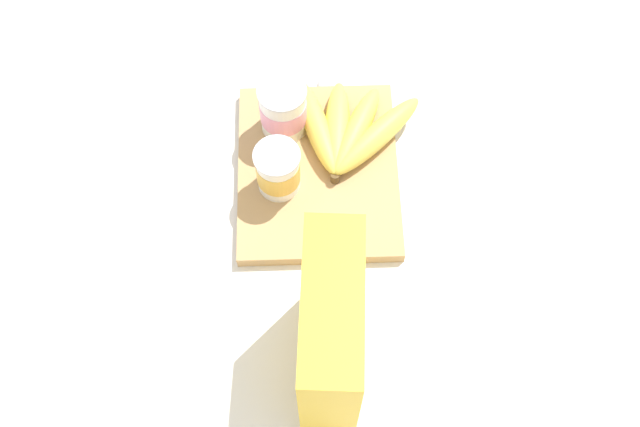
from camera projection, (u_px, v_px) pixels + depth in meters
name	position (u px, v px, depth m)	size (l,w,h in m)	color
ground_plane	(318.00, 175.00, 1.16)	(2.40, 2.40, 0.00)	silver
cutting_board	(318.00, 171.00, 1.15)	(0.30, 0.24, 0.02)	tan
cereal_box	(331.00, 333.00, 0.92)	(0.20, 0.07, 0.25)	yellow
yogurt_cup_front	(278.00, 170.00, 1.09)	(0.07, 0.07, 0.08)	white
yogurt_cup_back	(283.00, 109.00, 1.13)	(0.07, 0.07, 0.09)	white
banana_bunch	(348.00, 130.00, 1.15)	(0.19, 0.21, 0.04)	#E3C94B
spoon	(331.00, 69.00, 1.24)	(0.13, 0.06, 0.01)	silver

